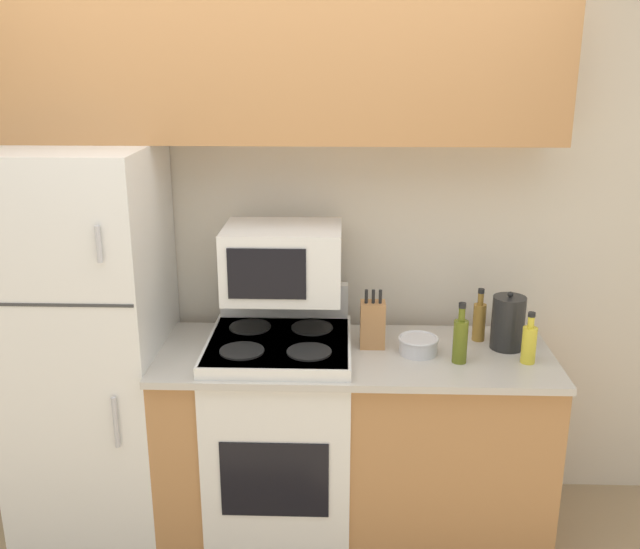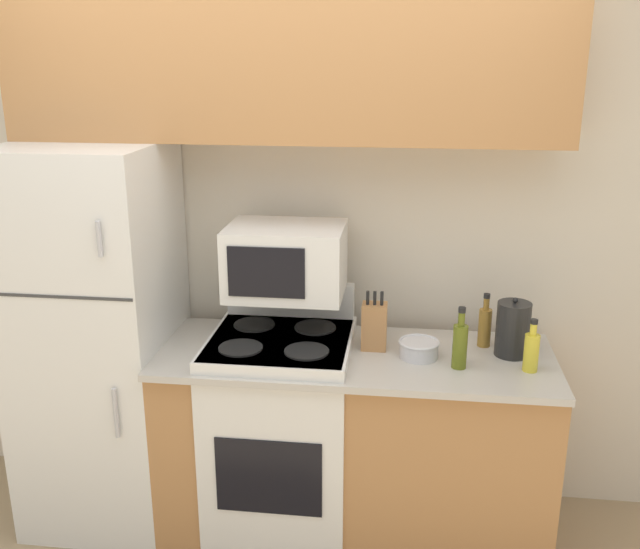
% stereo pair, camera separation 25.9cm
% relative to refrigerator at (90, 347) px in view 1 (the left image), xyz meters
% --- Properties ---
extents(wall_back, '(8.00, 0.05, 2.55)m').
position_rel_refrigerator_xyz_m(wall_back, '(0.84, 0.37, 0.40)').
color(wall_back, beige).
rests_on(wall_back, ground_plane).
extents(lower_cabinets, '(1.68, 0.65, 0.89)m').
position_rel_refrigerator_xyz_m(lower_cabinets, '(1.17, -0.03, -0.43)').
color(lower_cabinets, '#B27A47').
rests_on(lower_cabinets, ground_plane).
extents(refrigerator, '(0.65, 0.69, 1.76)m').
position_rel_refrigerator_xyz_m(refrigerator, '(0.00, 0.00, 0.00)').
color(refrigerator, white).
rests_on(refrigerator, ground_plane).
extents(upper_cabinets, '(2.34, 0.33, 0.74)m').
position_rel_refrigerator_xyz_m(upper_cabinets, '(0.84, 0.18, 1.25)').
color(upper_cabinets, '#B27A47').
rests_on(upper_cabinets, refrigerator).
extents(stove, '(0.61, 0.63, 1.10)m').
position_rel_refrigerator_xyz_m(stove, '(0.84, -0.04, -0.39)').
color(stove, white).
rests_on(stove, ground_plane).
extents(microwave, '(0.50, 0.38, 0.30)m').
position_rel_refrigerator_xyz_m(microwave, '(0.85, 0.06, 0.38)').
color(microwave, white).
rests_on(microwave, stove).
extents(knife_block, '(0.11, 0.09, 0.26)m').
position_rel_refrigerator_xyz_m(knife_block, '(1.24, 0.02, 0.12)').
color(knife_block, '#B27A47').
rests_on(knife_block, lower_cabinets).
extents(bowl, '(0.17, 0.17, 0.07)m').
position_rel_refrigerator_xyz_m(bowl, '(1.44, -0.05, 0.05)').
color(bowl, silver).
rests_on(bowl, lower_cabinets).
extents(bottle_olive_oil, '(0.06, 0.06, 0.26)m').
position_rel_refrigerator_xyz_m(bottle_olive_oil, '(1.60, -0.14, 0.12)').
color(bottle_olive_oil, '#5B6619').
rests_on(bottle_olive_oil, lower_cabinets).
extents(bottle_vinegar, '(0.06, 0.06, 0.24)m').
position_rel_refrigerator_xyz_m(bottle_vinegar, '(1.72, 0.10, 0.11)').
color(bottle_vinegar, olive).
rests_on(bottle_vinegar, lower_cabinets).
extents(bottle_cooking_spray, '(0.06, 0.06, 0.22)m').
position_rel_refrigerator_xyz_m(bottle_cooking_spray, '(1.88, -0.13, 0.10)').
color(bottle_cooking_spray, gold).
rests_on(bottle_cooking_spray, lower_cabinets).
extents(kettle, '(0.14, 0.14, 0.26)m').
position_rel_refrigerator_xyz_m(kettle, '(1.82, 0.02, 0.13)').
color(kettle, black).
rests_on(kettle, lower_cabinets).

